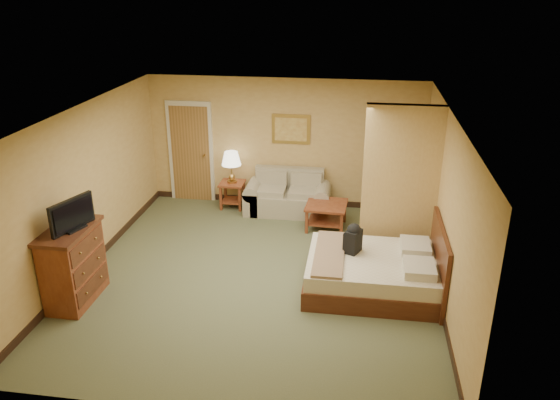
% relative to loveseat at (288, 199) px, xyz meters
% --- Properties ---
extents(floor, '(6.00, 6.00, 0.00)m').
position_rel_loveseat_xyz_m(floor, '(-0.13, -2.57, -0.28)').
color(floor, '#535839').
rests_on(floor, ground).
extents(ceiling, '(6.00, 6.00, 0.00)m').
position_rel_loveseat_xyz_m(ceiling, '(-0.13, -2.57, 2.32)').
color(ceiling, white).
rests_on(ceiling, back_wall).
extents(back_wall, '(5.50, 0.02, 2.60)m').
position_rel_loveseat_xyz_m(back_wall, '(-0.13, 0.43, 1.02)').
color(back_wall, tan).
rests_on(back_wall, floor).
extents(left_wall, '(0.02, 6.00, 2.60)m').
position_rel_loveseat_xyz_m(left_wall, '(-2.88, -2.57, 1.02)').
color(left_wall, tan).
rests_on(left_wall, floor).
extents(right_wall, '(0.02, 6.00, 2.60)m').
position_rel_loveseat_xyz_m(right_wall, '(2.62, -2.57, 1.02)').
color(right_wall, tan).
rests_on(right_wall, floor).
extents(partition, '(1.20, 0.15, 2.60)m').
position_rel_loveseat_xyz_m(partition, '(2.02, -1.65, 1.02)').
color(partition, tan).
rests_on(partition, floor).
extents(door, '(0.94, 0.16, 2.10)m').
position_rel_loveseat_xyz_m(door, '(-2.07, 0.39, 0.76)').
color(door, beige).
rests_on(door, floor).
extents(baseboard, '(5.50, 0.02, 0.12)m').
position_rel_loveseat_xyz_m(baseboard, '(-0.13, 0.42, -0.22)').
color(baseboard, black).
rests_on(baseboard, floor).
extents(loveseat, '(1.68, 0.78, 0.85)m').
position_rel_loveseat_xyz_m(loveseat, '(0.00, 0.00, 0.00)').
color(loveseat, '#9C9276').
rests_on(loveseat, floor).
extents(side_table, '(0.49, 0.49, 0.54)m').
position_rel_loveseat_xyz_m(side_table, '(-1.15, 0.08, 0.08)').
color(side_table, maroon).
rests_on(side_table, floor).
extents(table_lamp, '(0.39, 0.39, 0.64)m').
position_rel_loveseat_xyz_m(table_lamp, '(-1.15, 0.08, 0.75)').
color(table_lamp, '#AB823F').
rests_on(table_lamp, side_table).
extents(coffee_table, '(0.78, 0.78, 0.48)m').
position_rel_loveseat_xyz_m(coffee_table, '(0.81, -0.63, 0.07)').
color(coffee_table, maroon).
rests_on(coffee_table, floor).
extents(wall_picture, '(0.76, 0.04, 0.59)m').
position_rel_loveseat_xyz_m(wall_picture, '(0.00, 0.40, 1.32)').
color(wall_picture, '#B78E3F').
rests_on(wall_picture, back_wall).
extents(dresser, '(0.56, 1.07, 1.14)m').
position_rel_loveseat_xyz_m(dresser, '(-2.60, -3.65, 0.30)').
color(dresser, maroon).
rests_on(dresser, floor).
extents(tv, '(0.29, 0.72, 0.45)m').
position_rel_loveseat_xyz_m(tv, '(-2.50, -3.65, 1.08)').
color(tv, black).
rests_on(tv, dresser).
extents(bed, '(1.96, 1.65, 1.07)m').
position_rel_loveseat_xyz_m(bed, '(1.70, -2.71, 0.02)').
color(bed, '#441E10').
rests_on(bed, floor).
extents(backpack, '(0.28, 0.32, 0.46)m').
position_rel_loveseat_xyz_m(backpack, '(1.34, -2.56, 0.49)').
color(backpack, black).
rests_on(backpack, bed).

